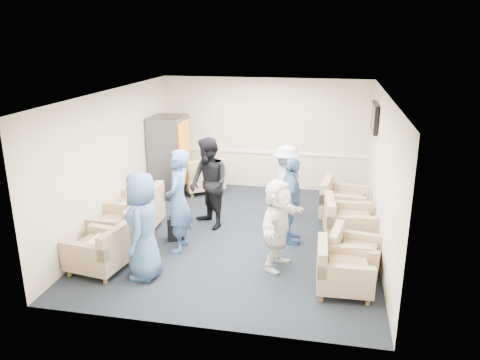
% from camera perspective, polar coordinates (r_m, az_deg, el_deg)
% --- Properties ---
extents(floor, '(6.00, 6.00, 0.00)m').
position_cam_1_polar(floor, '(9.04, 0.11, -6.71)').
color(floor, black).
rests_on(floor, ground).
extents(ceiling, '(6.00, 6.00, 0.00)m').
position_cam_1_polar(ceiling, '(8.30, 0.12, 10.54)').
color(ceiling, white).
rests_on(ceiling, back_wall).
extents(back_wall, '(5.00, 0.02, 2.70)m').
position_cam_1_polar(back_wall, '(11.44, 3.03, 5.61)').
color(back_wall, beige).
rests_on(back_wall, floor).
extents(front_wall, '(5.00, 0.02, 2.70)m').
position_cam_1_polar(front_wall, '(5.83, -5.62, -6.47)').
color(front_wall, beige).
rests_on(front_wall, floor).
extents(left_wall, '(0.02, 6.00, 2.70)m').
position_cam_1_polar(left_wall, '(9.36, -15.09, 2.32)').
color(left_wall, beige).
rests_on(left_wall, floor).
extents(right_wall, '(0.02, 6.00, 2.70)m').
position_cam_1_polar(right_wall, '(8.47, 16.95, 0.57)').
color(right_wall, beige).
rests_on(right_wall, floor).
extents(chair_rail, '(4.98, 0.04, 0.06)m').
position_cam_1_polar(chair_rail, '(11.52, 2.98, 3.40)').
color(chair_rail, white).
rests_on(chair_rail, back_wall).
extents(tv, '(0.10, 1.00, 0.58)m').
position_cam_1_polar(tv, '(10.06, 16.05, 7.34)').
color(tv, black).
rests_on(tv, right_wall).
extents(armchair_left_near, '(0.96, 0.96, 0.67)m').
position_cam_1_polar(armchair_left_near, '(7.94, -16.50, -8.41)').
color(armchair_left_near, '#A08567').
rests_on(armchair_left_near, floor).
extents(armchair_left_mid, '(0.88, 0.88, 0.69)m').
position_cam_1_polar(armchair_left_mid, '(8.75, -14.18, -5.66)').
color(armchair_left_mid, '#A08567').
rests_on(armchair_left_mid, floor).
extents(armchair_left_far, '(0.97, 0.97, 0.75)m').
position_cam_1_polar(armchair_left_far, '(9.34, -12.37, -3.80)').
color(armchair_left_far, '#A08567').
rests_on(armchair_left_far, floor).
extents(armchair_right_near, '(0.84, 0.84, 0.65)m').
position_cam_1_polar(armchair_right_near, '(7.23, 12.15, -10.84)').
color(armchair_right_near, '#A08567').
rests_on(armchair_right_near, floor).
extents(armchair_right_midnear, '(0.88, 0.88, 0.61)m').
position_cam_1_polar(armchair_right_midnear, '(7.83, 13.50, -8.78)').
color(armchair_right_midnear, '#A08567').
rests_on(armchair_right_midnear, floor).
extents(armchair_right_midfar, '(0.97, 0.97, 0.72)m').
position_cam_1_polar(armchair_right_midfar, '(8.84, 12.80, -5.22)').
color(armchair_right_midfar, '#A08567').
rests_on(armchair_right_midfar, floor).
extents(armchair_right_far, '(1.01, 1.01, 0.72)m').
position_cam_1_polar(armchair_right_far, '(9.86, 12.20, -2.75)').
color(armchair_right_far, '#A08567').
rests_on(armchair_right_far, floor).
extents(armchair_corner, '(1.27, 1.27, 0.73)m').
position_cam_1_polar(armchair_corner, '(11.36, -4.57, 0.35)').
color(armchair_corner, '#A08567').
rests_on(armchair_corner, floor).
extents(vending_machine, '(0.77, 0.89, 1.89)m').
position_cam_1_polar(vending_machine, '(11.05, -8.61, 2.85)').
color(vending_machine, '#53535B').
rests_on(vending_machine, floor).
extents(backpack, '(0.37, 0.32, 0.53)m').
position_cam_1_polar(backpack, '(8.84, -7.86, -5.54)').
color(backpack, black).
rests_on(backpack, floor).
extents(pillow, '(0.31, 0.41, 0.12)m').
position_cam_1_polar(pillow, '(7.88, -16.62, -7.29)').
color(pillow, white).
rests_on(pillow, armchair_left_near).
extents(person_front_left, '(0.67, 0.91, 1.72)m').
position_cam_1_polar(person_front_left, '(7.41, -11.75, -5.49)').
color(person_front_left, '#3E5F95').
rests_on(person_front_left, floor).
extents(person_mid_left, '(0.48, 0.69, 1.84)m').
position_cam_1_polar(person_mid_left, '(8.19, -7.53, -2.57)').
color(person_mid_left, '#3E5F95').
rests_on(person_mid_left, floor).
extents(person_back_left, '(1.10, 1.10, 1.80)m').
position_cam_1_polar(person_back_left, '(9.12, -3.82, -0.45)').
color(person_back_left, black).
rests_on(person_back_left, floor).
extents(person_back_right, '(0.71, 1.08, 1.57)m').
position_cam_1_polar(person_back_right, '(9.60, 5.66, -0.31)').
color(person_back_right, silver).
rests_on(person_back_right, floor).
extents(person_mid_right, '(0.49, 0.98, 1.61)m').
position_cam_1_polar(person_mid_right, '(8.51, 6.25, -2.53)').
color(person_mid_right, '#3E5F95').
rests_on(person_mid_right, floor).
extents(person_front_right, '(0.82, 1.48, 1.52)m').
position_cam_1_polar(person_front_right, '(7.59, 4.60, -5.41)').
color(person_front_right, white).
rests_on(person_front_right, floor).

